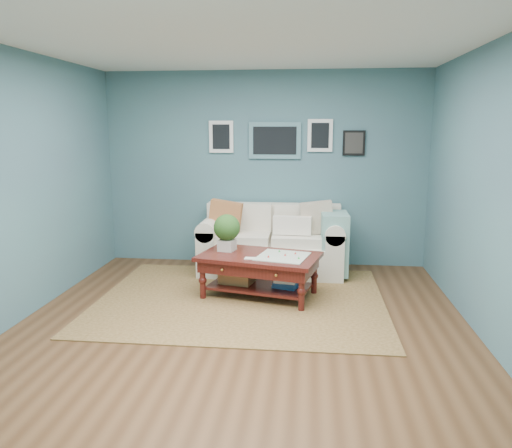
# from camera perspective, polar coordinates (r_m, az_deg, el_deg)

# --- Properties ---
(room_shell) EXTENTS (5.00, 5.02, 2.70)m
(room_shell) POSITION_cam_1_polar(r_m,az_deg,el_deg) (4.64, -1.74, 3.87)
(room_shell) COLOR brown
(room_shell) RESTS_ON ground
(area_rug) EXTENTS (3.21, 2.57, 0.01)m
(area_rug) POSITION_cam_1_polar(r_m,az_deg,el_deg) (5.75, -1.70, -8.58)
(area_rug) COLOR #553D18
(area_rug) RESTS_ON ground
(loveseat) EXTENTS (1.94, 0.88, 1.00)m
(loveseat) POSITION_cam_1_polar(r_m,az_deg,el_deg) (6.71, 2.53, -2.14)
(loveseat) COLOR silver
(loveseat) RESTS_ON ground
(coffee_table) EXTENTS (1.48, 1.06, 0.93)m
(coffee_table) POSITION_cam_1_polar(r_m,az_deg,el_deg) (5.76, -0.26, -4.27)
(coffee_table) COLOR #37100B
(coffee_table) RESTS_ON ground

